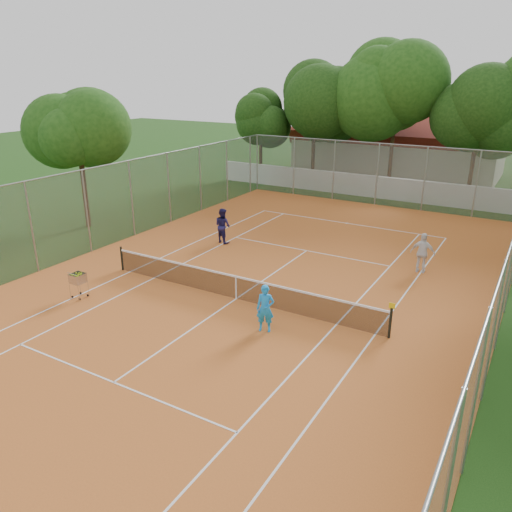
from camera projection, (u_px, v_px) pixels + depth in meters
The scene contains 12 objects.
ground at pixel (236, 299), 19.18m from camera, with size 120.00×120.00×0.00m, color #17380F.
court_pad at pixel (236, 299), 19.17m from camera, with size 18.00×34.00×0.02m, color #C16325.
court_lines at pixel (236, 299), 19.17m from camera, with size 10.98×23.78×0.01m, color white.
tennis_net at pixel (236, 287), 19.00m from camera, with size 11.88×0.10×0.98m, color black.
perimeter_fence at pixel (236, 250), 18.49m from camera, with size 18.00×34.00×4.00m, color slate.
boundary_wall at pixel (385, 188), 34.30m from camera, with size 26.00×0.30×1.50m, color white.
clubhouse at pixel (398, 147), 42.84m from camera, with size 16.40×9.00×4.40m, color beige.
tropical_trees at pixel (402, 121), 35.26m from camera, with size 29.00×19.00×10.00m, color black.
player_near at pixel (265, 308), 16.54m from camera, with size 0.60×0.39×1.64m, color #1B91E8.
player_far_left at pixel (223, 226), 25.26m from camera, with size 0.87×0.68×1.79m, color #1E1B51.
player_far_right at pixel (423, 253), 21.43m from camera, with size 1.04×0.43×1.77m, color silver.
ball_hopper at pixel (79, 285), 19.10m from camera, with size 0.52×0.52×1.08m, color #B4B4BB.
Camera 1 is at (9.47, -14.64, 8.19)m, focal length 35.00 mm.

